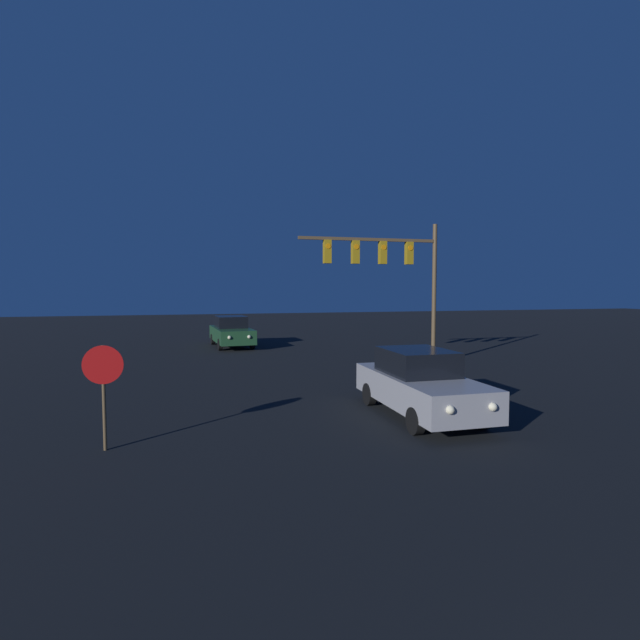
# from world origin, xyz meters

# --- Properties ---
(car_near) EXTENTS (1.84, 4.65, 1.64)m
(car_near) POSITION_xyz_m (1.57, 10.78, 0.80)
(car_near) COLOR #99999E
(car_near) RESTS_ON ground_plane
(car_far) EXTENTS (2.12, 4.74, 1.64)m
(car_far) POSITION_xyz_m (-1.66, 26.60, 0.80)
(car_far) COLOR #1E4728
(car_far) RESTS_ON ground_plane
(traffic_signal_mast) EXTENTS (5.83, 0.30, 5.77)m
(traffic_signal_mast) POSITION_xyz_m (3.99, 18.24, 4.08)
(traffic_signal_mast) COLOR brown
(traffic_signal_mast) RESTS_ON ground_plane
(stop_sign) EXTENTS (0.76, 0.07, 2.07)m
(stop_sign) POSITION_xyz_m (-5.59, 9.96, 1.45)
(stop_sign) COLOR brown
(stop_sign) RESTS_ON ground_plane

